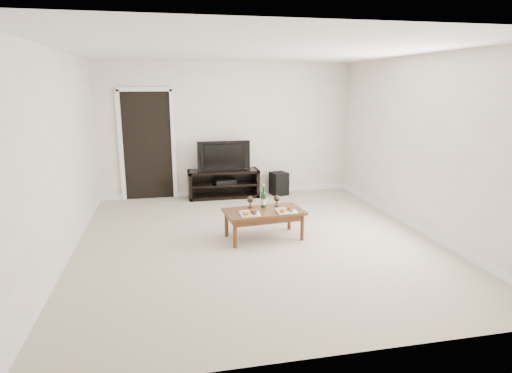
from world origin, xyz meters
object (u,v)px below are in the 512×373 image
object	(u,v)px
television	(223,155)
media_console	(224,184)
subwoofer	(279,183)
coffee_table	(264,224)

from	to	relation	value
television	media_console	bearing A→B (deg)	0.00
subwoofer	television	bearing A→B (deg)	163.62
media_console	coffee_table	bearing A→B (deg)	-83.94
television	subwoofer	world-z (taller)	television
media_console	television	size ratio (longest dim) A/B	1.36
television	coffee_table	size ratio (longest dim) A/B	0.91
media_console	subwoofer	size ratio (longest dim) A/B	3.00
television	coffee_table	bearing A→B (deg)	-84.32
media_console	television	xyz separation A→B (m)	(0.00, 0.00, 0.57)
television	subwoofer	distance (m)	1.28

